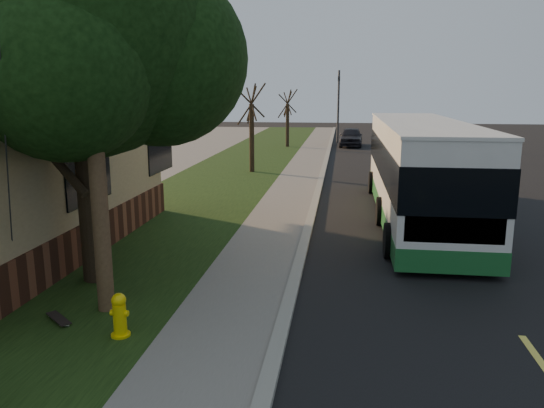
{
  "coord_description": "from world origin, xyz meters",
  "views": [
    {
      "loc": [
        0.94,
        -7.67,
        4.03
      ],
      "look_at": [
        -0.62,
        3.97,
        1.5
      ],
      "focal_mm": 35.0,
      "sensor_mm": 36.0,
      "label": 1
    }
  ],
  "objects": [
    {
      "name": "distant_car",
      "position": [
        1.5,
        31.59,
        0.68
      ],
      "size": [
        1.77,
        4.07,
        1.36
      ],
      "primitive_type": "imported",
      "rotation": [
        0.0,
        0.0,
        -0.04
      ],
      "color": "black",
      "rests_on": "ground"
    },
    {
      "name": "skateboard_spare",
      "position": [
        -3.9,
        0.38,
        0.12
      ],
      "size": [
        0.67,
        0.61,
        0.07
      ],
      "color": "black",
      "rests_on": "grass_verge"
    },
    {
      "name": "ground",
      "position": [
        0.0,
        0.0,
        0.0
      ],
      "size": [
        120.0,
        120.0,
        0.0
      ],
      "primitive_type": "plane",
      "color": "black",
      "rests_on": "ground"
    },
    {
      "name": "dumpster",
      "position": [
        -8.77,
        6.01,
        0.66
      ],
      "size": [
        1.72,
        1.57,
        1.23
      ],
      "color": "black",
      "rests_on": "building_lot"
    },
    {
      "name": "utility_pole",
      "position": [
        -3.31,
        0.99,
        4.63
      ],
      "size": [
        2.86,
        3.21,
        9.07
      ],
      "color": "#473321",
      "rests_on": "ground"
    },
    {
      "name": "grass_verge",
      "position": [
        -4.5,
        10.0,
        0.04
      ],
      "size": [
        5.0,
        80.0,
        0.07
      ],
      "primitive_type": "cube",
      "color": "black",
      "rests_on": "ground"
    },
    {
      "name": "road",
      "position": [
        4.0,
        10.0,
        0.01
      ],
      "size": [
        8.0,
        80.0,
        0.01
      ],
      "primitive_type": "cube",
      "color": "black",
      "rests_on": "ground"
    },
    {
      "name": "fire_hydrant",
      "position": [
        -2.6,
        0.0,
        0.43
      ],
      "size": [
        0.32,
        0.32,
        0.74
      ],
      "color": "yellow",
      "rests_on": "grass_verge"
    },
    {
      "name": "transit_bus",
      "position": [
        3.32,
        9.2,
        1.65
      ],
      "size": [
        2.64,
        11.44,
        3.1
      ],
      "color": "silver",
      "rests_on": "ground"
    },
    {
      "name": "traffic_signal",
      "position": [
        0.5,
        34.0,
        3.16
      ],
      "size": [
        0.18,
        0.22,
        5.5
      ],
      "color": "#2D2D30",
      "rests_on": "ground"
    },
    {
      "name": "bare_tree_near",
      "position": [
        -3.5,
        18.0,
        2.15
      ],
      "size": [
        1.38,
        1.21,
        4.31
      ],
      "color": "black",
      "rests_on": "grass_verge"
    },
    {
      "name": "bare_tree_far",
      "position": [
        -3.0,
        30.0,
        2.0
      ],
      "size": [
        1.38,
        1.21,
        4.03
      ],
      "color": "black",
      "rests_on": "grass_verge"
    },
    {
      "name": "curb",
      "position": [
        0.0,
        10.0,
        0.06
      ],
      "size": [
        0.25,
        80.0,
        0.12
      ],
      "primitive_type": "cube",
      "color": "gray",
      "rests_on": "ground"
    },
    {
      "name": "sidewalk",
      "position": [
        -1.0,
        10.0,
        0.04
      ],
      "size": [
        2.0,
        80.0,
        0.08
      ],
      "primitive_type": "cube",
      "color": "slate",
      "rests_on": "ground"
    },
    {
      "name": "leafy_tree",
      "position": [
        -4.17,
        2.65,
        5.17
      ],
      "size": [
        6.3,
        6.0,
        7.8
      ],
      "color": "black",
      "rests_on": "grass_verge"
    }
  ]
}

